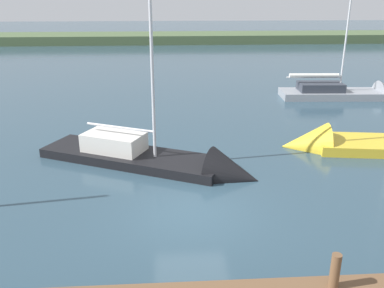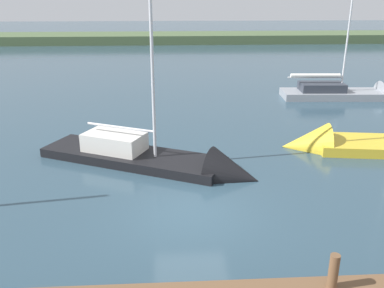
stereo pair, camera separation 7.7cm
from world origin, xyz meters
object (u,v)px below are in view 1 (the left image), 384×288
at_px(sailboat_near_dock, 353,96).
at_px(sailboat_far_right, 373,147).
at_px(sailboat_far_left, 166,163).
at_px(mooring_post_near, 335,271).

height_order(sailboat_near_dock, sailboat_far_right, sailboat_far_right).
xyz_separation_m(sailboat_far_left, sailboat_far_right, (-9.31, -1.35, -0.03)).
bearing_deg(sailboat_near_dock, sailboat_far_right, -106.18).
distance_m(mooring_post_near, sailboat_near_dock, 21.60).
relative_size(sailboat_far_left, sailboat_far_right, 1.03).
relative_size(mooring_post_near, sailboat_near_dock, 0.08).
bearing_deg(mooring_post_near, sailboat_far_right, -120.67).
xyz_separation_m(mooring_post_near, sailboat_far_left, (3.49, -8.47, -1.04)).
xyz_separation_m(sailboat_near_dock, sailboat_far_right, (3.39, 9.69, 0.01)).
xyz_separation_m(mooring_post_near, sailboat_near_dock, (-9.22, -19.50, -1.08)).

